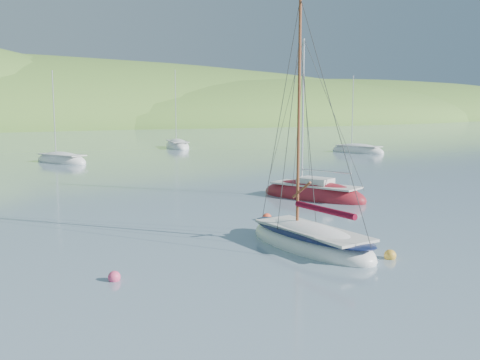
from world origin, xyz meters
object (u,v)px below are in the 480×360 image
distant_sloop_b (177,147)px  distant_sloop_d (357,151)px  daysailer_white (310,241)px  distant_sloop_a (61,161)px  sloop_red (313,195)px

distant_sloop_b → distant_sloop_d: (16.16, -18.26, -0.02)m
daysailer_white → distant_sloop_d: daysailer_white is taller
distant_sloop_a → distant_sloop_d: (34.28, -5.94, 0.00)m
daysailer_white → distant_sloop_d: size_ratio=1.02×
daysailer_white → sloop_red: 11.66m
distant_sloop_a → sloop_red: bearing=-98.5°
daysailer_white → distant_sloop_b: 53.98m
distant_sloop_b → distant_sloop_d: 24.38m
daysailer_white → sloop_red: daysailer_white is taller
sloop_red → distant_sloop_a: size_ratio=1.04×
daysailer_white → distant_sloop_d: bearing=42.6°
daysailer_white → sloop_red: (7.28, 9.11, -0.03)m
distant_sloop_a → distant_sloop_d: bearing=-34.5°
sloop_red → distant_sloop_a: bearing=85.8°
distant_sloop_a → distant_sloop_d: size_ratio=0.98×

